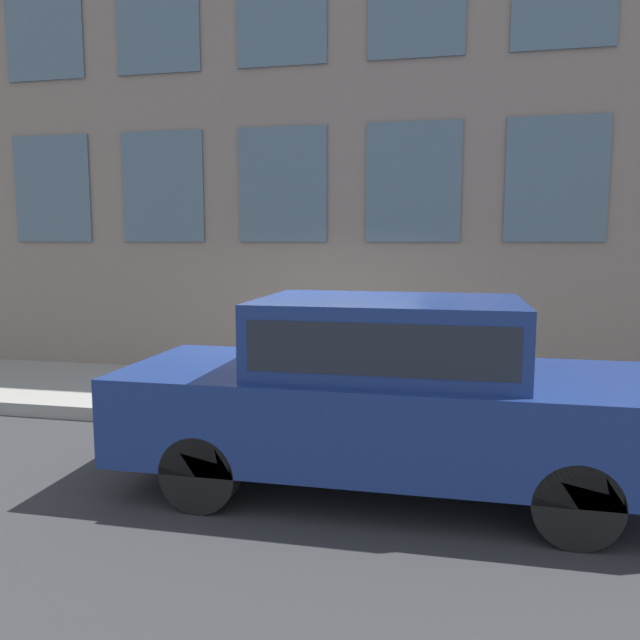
{
  "coord_description": "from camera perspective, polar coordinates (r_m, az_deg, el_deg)",
  "views": [
    {
      "loc": [
        -6.95,
        -1.64,
        2.29
      ],
      "look_at": [
        0.81,
        0.03,
        1.28
      ],
      "focal_mm": 35.0,
      "sensor_mm": 36.0,
      "label": 1
    }
  ],
  "objects": [
    {
      "name": "parked_car_navy_near",
      "position": [
        5.76,
        6.24,
        -6.14
      ],
      "size": [
        1.84,
        4.86,
        1.78
      ],
      "color": "black",
      "rests_on": "ground_plane"
    },
    {
      "name": "ground_plane",
      "position": [
        7.5,
        -1.14,
        -10.54
      ],
      "size": [
        80.0,
        80.0,
        0.0
      ],
      "primitive_type": "plane",
      "color": "#2D2D30"
    },
    {
      "name": "fire_hydrant",
      "position": [
        7.87,
        2.83,
        -5.13
      ],
      "size": [
        0.36,
        0.47,
        0.84
      ],
      "color": "gray",
      "rests_on": "sidewalk"
    },
    {
      "name": "building_facade",
      "position": [
        10.04,
        2.62,
        17.39
      ],
      "size": [
        0.33,
        40.0,
        8.11
      ],
      "color": "gray",
      "rests_on": "ground_plane"
    },
    {
      "name": "sidewalk",
      "position": [
        8.72,
        0.86,
        -7.4
      ],
      "size": [
        2.64,
        60.0,
        0.18
      ],
      "color": "gray",
      "rests_on": "ground_plane"
    },
    {
      "name": "person",
      "position": [
        8.32,
        -2.67,
        -1.55
      ],
      "size": [
        0.34,
        0.23,
        1.41
      ],
      "rotation": [
        0.0,
        0.0,
        1.29
      ],
      "color": "#998466",
      "rests_on": "sidewalk"
    }
  ]
}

